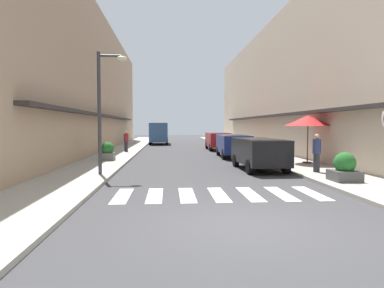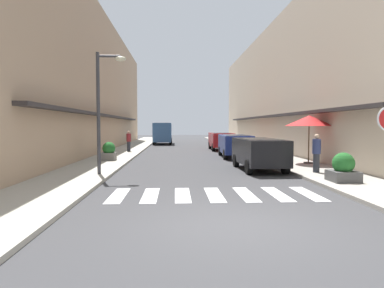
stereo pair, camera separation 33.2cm
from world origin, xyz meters
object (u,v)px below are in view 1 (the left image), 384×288
object	(u,v)px
cafe_umbrella	(308,121)
parked_car_far	(218,139)
street_lamp	(104,99)
planter_corner	(345,168)
parked_car_mid	(233,143)
pedestrian_walking_near	(317,152)
delivery_van	(159,132)
pedestrian_walking_far	(126,141)
planter_midblock	(108,152)
parked_car_near	(259,150)

from	to	relation	value
cafe_umbrella	parked_car_far	bearing A→B (deg)	104.85
street_lamp	planter_corner	distance (m)	9.38
parked_car_mid	planter_corner	world-z (taller)	parked_car_mid
planter_corner	pedestrian_walking_near	bearing A→B (deg)	89.65
delivery_van	pedestrian_walking_far	distance (m)	12.55
parked_car_mid	pedestrian_walking_near	xyz separation A→B (m)	(2.00, -7.98, 0.03)
parked_car_mid	parked_car_far	world-z (taller)	same
parked_car_far	delivery_van	size ratio (longest dim) A/B	0.80
planter_midblock	pedestrian_walking_near	xyz separation A→B (m)	(9.61, -5.43, 0.35)
planter_midblock	parked_car_far	bearing A→B (deg)	50.66
parked_car_mid	planter_corner	size ratio (longest dim) A/B	4.28
pedestrian_walking_near	cafe_umbrella	bearing A→B (deg)	108.34
parked_car_mid	planter_corner	distance (m)	10.47
pedestrian_walking_near	pedestrian_walking_far	distance (m)	15.12
street_lamp	planter_midblock	bearing A→B (deg)	99.03
street_lamp	planter_corner	size ratio (longest dim) A/B	4.79
planter_midblock	parked_car_near	bearing A→B (deg)	-26.38
parked_car_mid	delivery_van	world-z (taller)	delivery_van
parked_car_far	planter_midblock	bearing A→B (deg)	-129.34
street_lamp	cafe_umbrella	distance (m)	10.34
parked_car_near	planter_corner	xyz separation A→B (m)	(1.99, -3.95, -0.36)
planter_midblock	parked_car_mid	bearing A→B (deg)	18.50
parked_car_far	planter_corner	world-z (taller)	parked_car_far
cafe_umbrella	pedestrian_walking_far	size ratio (longest dim) A/B	1.59
parked_car_mid	pedestrian_walking_far	distance (m)	8.33
parked_car_far	delivery_van	world-z (taller)	delivery_van
pedestrian_walking_near	pedestrian_walking_far	size ratio (longest dim) A/B	1.03
delivery_van	cafe_umbrella	xyz separation A→B (m)	(8.28, -20.88, 0.91)
parked_car_mid	pedestrian_walking_far	world-z (taller)	pedestrian_walking_far
planter_corner	pedestrian_walking_far	xyz separation A→B (m)	(-9.36, 14.15, 0.37)
delivery_van	planter_midblock	distance (m)	18.95
planter_midblock	pedestrian_walking_near	world-z (taller)	pedestrian_walking_near
planter_midblock	street_lamp	bearing A→B (deg)	-80.97
street_lamp	planter_corner	xyz separation A→B (m)	(8.73, -2.29, -2.56)
parked_car_mid	parked_car_far	xyz separation A→B (m)	(0.00, 6.73, 0.00)
delivery_van	planter_corner	xyz separation A→B (m)	(7.25, -26.52, -0.84)
delivery_van	pedestrian_walking_near	world-z (taller)	delivery_van
delivery_van	pedestrian_walking_far	xyz separation A→B (m)	(-2.10, -12.37, -0.47)
street_lamp	planter_midblock	distance (m)	6.05
planter_corner	pedestrian_walking_near	size ratio (longest dim) A/B	0.63
parked_car_mid	delivery_van	bearing A→B (deg)	107.95
street_lamp	pedestrian_walking_far	xyz separation A→B (m)	(-0.63, 11.86, -2.19)
parked_car_near	pedestrian_walking_far	size ratio (longest dim) A/B	2.64
planter_midblock	pedestrian_walking_far	bearing A→B (deg)	87.92
street_lamp	cafe_umbrella	world-z (taller)	street_lamp
parked_car_mid	parked_car_far	bearing A→B (deg)	90.00
pedestrian_walking_far	parked_car_near	bearing A→B (deg)	-67.28
parked_car_far	planter_midblock	xyz separation A→B (m)	(-7.60, -9.27, -0.31)
planter_midblock	delivery_van	bearing A→B (deg)	82.91
parked_car_mid	delivery_van	size ratio (longest dim) A/B	0.80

